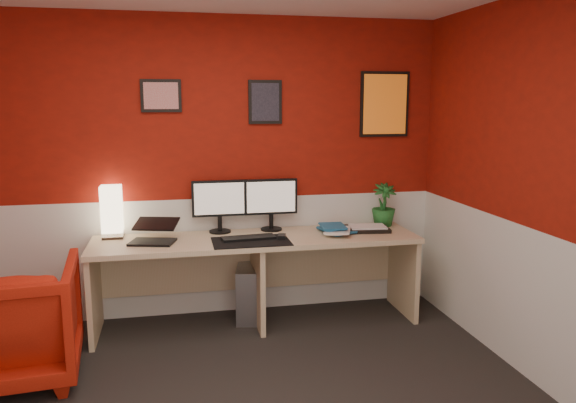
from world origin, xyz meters
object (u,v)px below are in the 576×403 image
at_px(laptop, 152,229).
at_px(potted_plant, 384,205).
at_px(zen_tray, 368,229).
at_px(armchair, 9,322).
at_px(shoji_lamp, 112,213).
at_px(desk, 257,281).
at_px(monitor_left, 219,198).
at_px(pc_tower, 250,292).
at_px(monitor_right, 271,196).

distance_m(laptop, potted_plant, 1.98).
height_order(zen_tray, armchair, armchair).
bearing_deg(shoji_lamp, laptop, -38.46).
height_order(shoji_lamp, armchair, shoji_lamp).
bearing_deg(laptop, shoji_lamp, 157.23).
bearing_deg(zen_tray, desk, -177.58).
relative_size(desk, potted_plant, 6.99).
bearing_deg(desk, potted_plant, 9.69).
bearing_deg(monitor_left, zen_tray, -8.98).
bearing_deg(shoji_lamp, monitor_left, 0.50).
relative_size(desk, armchair, 3.01).
height_order(zen_tray, pc_tower, zen_tray).
distance_m(desk, monitor_right, 0.71).
distance_m(potted_plant, armchair, 3.02).
relative_size(pc_tower, armchair, 0.52).
relative_size(laptop, pc_tower, 0.73).
xyz_separation_m(shoji_lamp, potted_plant, (2.28, -0.03, -0.01)).
bearing_deg(shoji_lamp, desk, -11.34).
bearing_deg(shoji_lamp, armchair, -125.58).
height_order(monitor_left, monitor_right, same).
relative_size(monitor_right, potted_plant, 1.56).
height_order(monitor_right, zen_tray, monitor_right).
bearing_deg(potted_plant, shoji_lamp, 179.25).
distance_m(pc_tower, armchair, 1.84).
height_order(shoji_lamp, potted_plant, shoji_lamp).
relative_size(monitor_left, potted_plant, 1.56).
height_order(shoji_lamp, zen_tray, shoji_lamp).
distance_m(monitor_left, pc_tower, 0.83).
bearing_deg(monitor_right, monitor_left, 179.56).
xyz_separation_m(desk, potted_plant, (1.15, 0.20, 0.55)).
xyz_separation_m(desk, zen_tray, (0.95, 0.04, 0.38)).
distance_m(shoji_lamp, monitor_right, 1.29).
bearing_deg(laptop, zen_tray, 17.73).
bearing_deg(pc_tower, monitor_right, 33.16).
relative_size(desk, monitor_right, 4.48).
distance_m(desk, armchair, 1.82).
distance_m(monitor_left, armchair, 1.78).
relative_size(zen_tray, potted_plant, 0.94).
distance_m(monitor_right, armchair, 2.15).
bearing_deg(shoji_lamp, monitor_right, 0.18).
bearing_deg(zen_tray, potted_plant, 37.88).
relative_size(laptop, monitor_left, 0.57).
height_order(monitor_left, pc_tower, monitor_left).
distance_m(shoji_lamp, pc_tower, 1.30).
relative_size(laptop, zen_tray, 0.94).
relative_size(desk, pc_tower, 5.78).
relative_size(laptop, armchair, 0.38).
bearing_deg(potted_plant, desk, -170.31).
bearing_deg(monitor_left, shoji_lamp, -179.50).
height_order(shoji_lamp, pc_tower, shoji_lamp).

